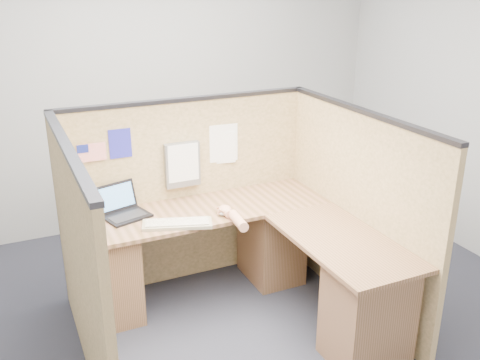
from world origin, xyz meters
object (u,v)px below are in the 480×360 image
l_desk (246,266)px  laptop (125,208)px  mouse (225,212)px  keyboard (177,224)px

l_desk → laptop: (-0.75, 0.54, 0.39)m
mouse → l_desk: bearing=-71.6°
mouse → laptop: bearing=154.8°
l_desk → laptop: bearing=144.2°
laptop → l_desk: bearing=-52.6°
keyboard → laptop: bearing=148.6°
keyboard → l_desk: bearing=-3.9°
laptop → keyboard: bearing=-66.9°
keyboard → mouse: bearing=23.3°
keyboard → mouse: 0.38m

